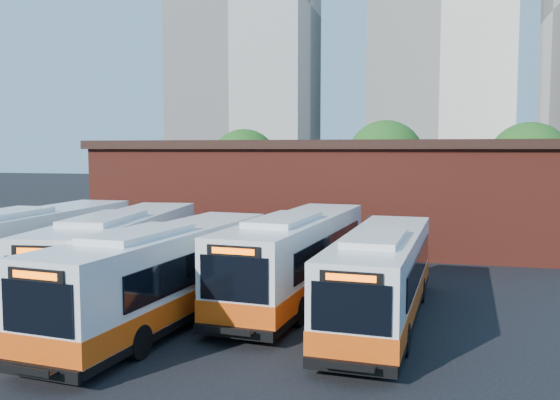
% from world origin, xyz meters
% --- Properties ---
extents(ground, '(220.00, 220.00, 0.00)m').
position_xyz_m(ground, '(0.00, 0.00, 0.00)').
color(ground, black).
extents(bus_farwest, '(2.81, 12.91, 3.50)m').
position_xyz_m(bus_farwest, '(-10.44, 3.63, 1.59)').
color(bus_farwest, silver).
rests_on(bus_farwest, ground).
extents(bus_west, '(4.08, 12.88, 3.46)m').
position_xyz_m(bus_west, '(-6.19, 3.63, 1.57)').
color(bus_west, silver).
rests_on(bus_west, ground).
extents(bus_midwest, '(3.80, 12.53, 3.37)m').
position_xyz_m(bus_midwest, '(-3.05, 0.89, 1.53)').
color(bus_midwest, silver).
rests_on(bus_midwest, ground).
extents(bus_mideast, '(3.78, 12.78, 3.44)m').
position_xyz_m(bus_mideast, '(0.60, 5.10, 1.56)').
color(bus_mideast, silver).
rests_on(bus_mideast, ground).
extents(bus_east, '(3.15, 11.90, 3.21)m').
position_xyz_m(bus_east, '(4.08, 2.82, 1.46)').
color(bus_east, silver).
rests_on(bus_east, ground).
extents(transit_worker, '(0.56, 0.71, 1.73)m').
position_xyz_m(transit_worker, '(2.99, -1.57, 0.86)').
color(transit_worker, black).
rests_on(transit_worker, ground).
extents(depot_building, '(28.60, 12.60, 6.40)m').
position_xyz_m(depot_building, '(0.00, 20.00, 3.26)').
color(depot_building, maroon).
rests_on(depot_building, ground).
extents(tree_west, '(6.00, 6.00, 7.65)m').
position_xyz_m(tree_west, '(-10.00, 32.00, 4.64)').
color(tree_west, '#382314').
rests_on(tree_west, ground).
extents(tree_mid, '(6.56, 6.56, 8.36)m').
position_xyz_m(tree_mid, '(2.00, 34.00, 5.08)').
color(tree_mid, '#382314').
rests_on(tree_mid, ground).
extents(tree_east, '(6.24, 6.24, 7.96)m').
position_xyz_m(tree_east, '(13.00, 31.00, 4.83)').
color(tree_east, '#382314').
rests_on(tree_east, ground).
extents(tower_left, '(20.00, 18.00, 56.20)m').
position_xyz_m(tower_left, '(-22.00, 72.00, 27.84)').
color(tower_left, '#ACA69E').
rests_on(tower_left, ground).
extents(tower_center, '(22.00, 20.00, 61.20)m').
position_xyz_m(tower_center, '(7.00, 86.00, 30.34)').
color(tower_center, silver).
rests_on(tower_center, ground).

